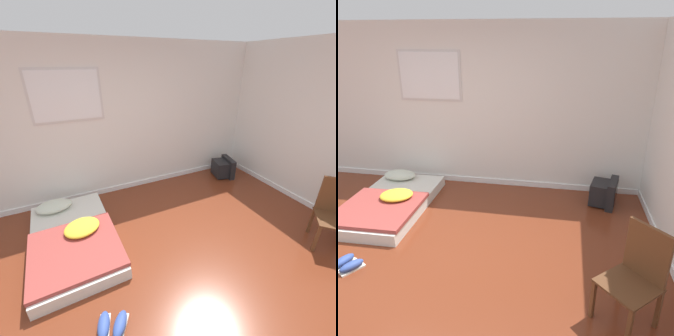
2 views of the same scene
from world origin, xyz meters
TOP-DOWN VIEW (x-y plane):
  - ground_plane at (0.00, 0.00)m, footprint 20.00×20.00m
  - wall_back at (-0.01, 2.44)m, footprint 7.96×0.08m
  - mattress_bed at (-0.92, 1.28)m, footprint 1.08×1.85m
  - crt_tv at (2.19, 1.98)m, footprint 0.45×0.52m
  - wooden_chair at (2.23, -0.20)m, footprint 0.61×0.61m
  - sneaker_pair at (-0.71, -0.05)m, footprint 0.34×0.34m

SIDE VIEW (x-z plane):
  - ground_plane at x=0.00m, z-range 0.00..0.00m
  - sneaker_pair at x=-0.71m, z-range 0.00..0.10m
  - mattress_bed at x=-0.92m, z-range -0.04..0.26m
  - crt_tv at x=2.19m, z-range -0.01..0.39m
  - wooden_chair at x=2.23m, z-range 0.06..0.98m
  - wall_back at x=-0.01m, z-range -0.01..2.59m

